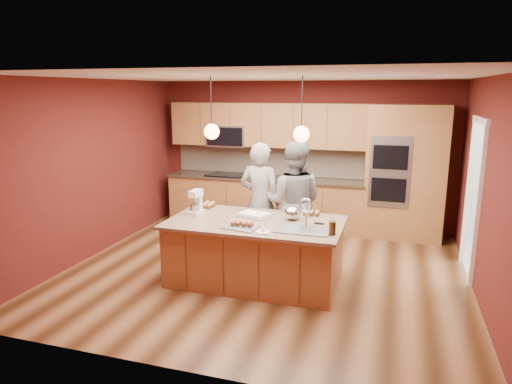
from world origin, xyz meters
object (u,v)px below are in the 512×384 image
(person_right, at_px, (293,202))
(mixing_bowl, at_px, (292,213))
(island, at_px, (256,251))
(person_left, at_px, (260,201))
(stand_mixer, at_px, (196,204))

(person_right, bearing_deg, mixing_bowl, 98.39)
(island, relative_size, mixing_bowl, 10.33)
(mixing_bowl, bearing_deg, person_right, 101.65)
(island, height_order, person_left, person_left)
(person_right, bearing_deg, person_left, -3.26)
(stand_mixer, relative_size, mixing_bowl, 1.53)
(person_left, height_order, person_right, person_right)
(island, xyz_separation_m, person_left, (-0.21, 0.90, 0.46))
(island, height_order, person_right, person_right)
(island, distance_m, mixing_bowl, 0.70)
(island, height_order, mixing_bowl, island)
(island, xyz_separation_m, stand_mixer, (-0.90, 0.09, 0.56))
(person_right, xyz_separation_m, stand_mixer, (-1.20, -0.81, 0.08))
(person_right, relative_size, stand_mixer, 5.36)
(person_left, distance_m, mixing_bowl, 0.95)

